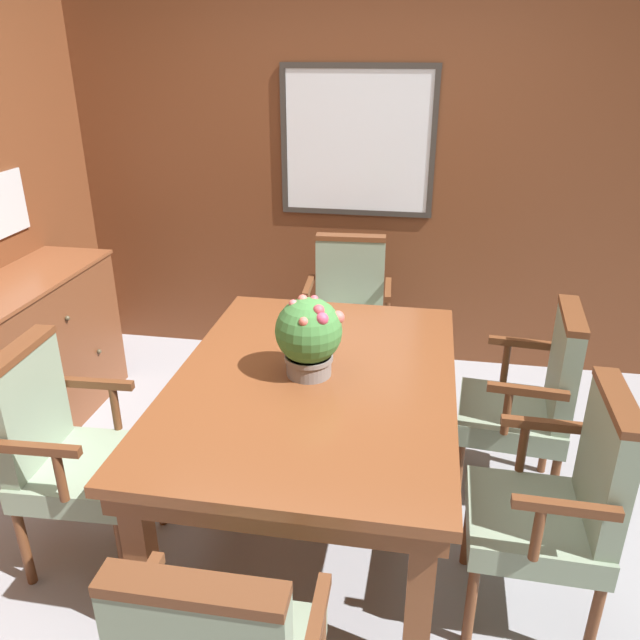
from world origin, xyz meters
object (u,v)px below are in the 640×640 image
sideboard_cabinet (37,353)px  chair_left_near (66,447)px  dining_table (314,395)px  chair_head_far (348,311)px  chair_right_far (530,398)px  potted_plant (309,335)px  chair_right_near (560,501)px

sideboard_cabinet → chair_left_near: bearing=-51.4°
sideboard_cabinet → dining_table: bearing=-17.6°
chair_head_far → dining_table: bearing=-92.7°
chair_right_far → chair_left_near: size_ratio=1.00×
sideboard_cabinet → potted_plant: bearing=-17.2°
chair_right_near → chair_head_far: 1.91m
chair_head_far → potted_plant: potted_plant is taller
chair_head_far → potted_plant: bearing=-93.8°
chair_left_near → chair_head_far: 1.89m
chair_head_far → sideboard_cabinet: chair_head_far is taller
chair_right_near → chair_right_far: (-0.01, 0.73, 0.00)m
chair_right_near → sideboard_cabinet: chair_right_near is taller
chair_head_far → chair_left_near: bearing=-123.5°
chair_head_far → potted_plant: 1.29m
chair_right_far → chair_left_near: same height
dining_table → chair_right_far: 1.03m
chair_left_near → dining_table: bearing=-70.9°
chair_right_near → chair_head_far: (-0.99, 1.63, 0.00)m
chair_right_far → potted_plant: potted_plant is taller
chair_right_near → potted_plant: potted_plant is taller
dining_table → sideboard_cabinet: 1.81m
chair_right_far → sideboard_cabinet: size_ratio=0.85×
chair_right_near → chair_left_near: size_ratio=1.00×
chair_right_near → potted_plant: bearing=-110.9°
chair_left_near → chair_head_far: same height
dining_table → chair_head_far: bearing=90.6°
dining_table → chair_right_near: bearing=-21.6°
dining_table → chair_right_near: chair_right_near is taller
potted_plant → chair_head_far: bearing=89.5°
chair_right_far → sideboard_cabinet: chair_right_far is taller
chair_right_far → chair_head_far: (-0.98, 0.90, 0.00)m
chair_right_far → dining_table: bearing=-65.4°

